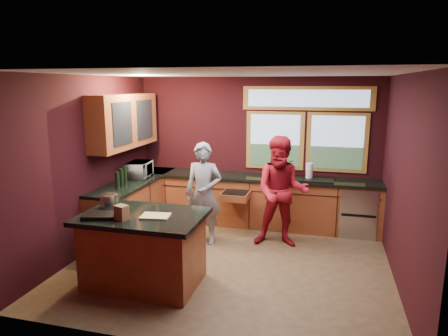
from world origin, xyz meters
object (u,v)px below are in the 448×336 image
at_px(island, 144,249).
at_px(stock_pot, 110,201).
at_px(person_grey, 203,193).
at_px(cutting_board, 155,216).
at_px(person_red, 282,192).

xyz_separation_m(island, stock_pot, (-0.55, 0.15, 0.56)).
height_order(person_grey, cutting_board, person_grey).
bearing_deg(stock_pot, person_red, 36.75).
relative_size(cutting_board, stock_pot, 1.46).
bearing_deg(island, person_grey, 78.08).
bearing_deg(cutting_board, person_grey, 85.54).
bearing_deg(stock_pot, person_grey, 57.72).
bearing_deg(cutting_board, island, 165.96).
bearing_deg(person_grey, island, -103.55).
distance_m(person_grey, cutting_board, 1.59).
relative_size(island, stock_pot, 6.46).
xyz_separation_m(island, cutting_board, (0.20, -0.05, 0.48)).
bearing_deg(person_red, stock_pot, -146.58).
relative_size(person_grey, stock_pot, 6.92).
height_order(person_grey, stock_pot, person_grey).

